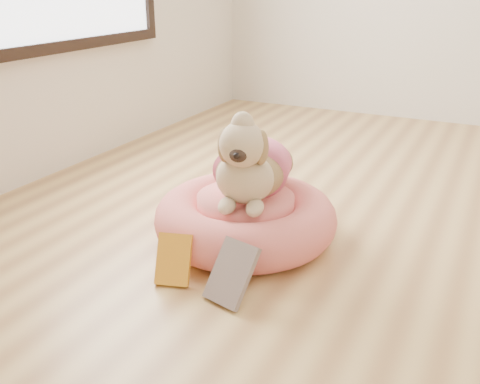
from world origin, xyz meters
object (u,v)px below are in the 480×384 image
at_px(pet_bed, 245,218).
at_px(book_yellow, 174,259).
at_px(book_white, 232,273).
at_px(dog, 250,150).

relative_size(pet_bed, book_yellow, 4.07).
relative_size(book_yellow, book_white, 0.84).
bearing_deg(book_white, dog, 121.08).
bearing_deg(book_yellow, pet_bed, 62.34).
bearing_deg(dog, book_yellow, -117.87).
distance_m(dog, book_yellow, 0.52).
bearing_deg(dog, book_white, -86.81).
bearing_deg(book_yellow, book_white, -18.08).
distance_m(pet_bed, book_white, 0.45).
xyz_separation_m(dog, book_yellow, (-0.10, -0.42, -0.30)).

